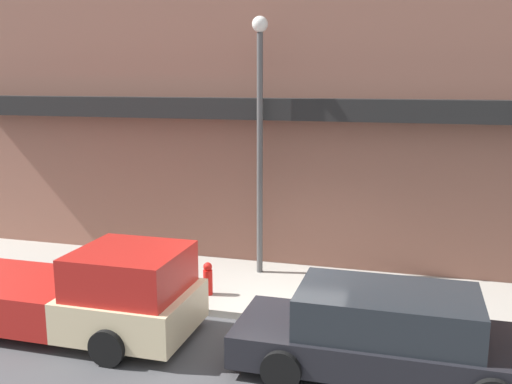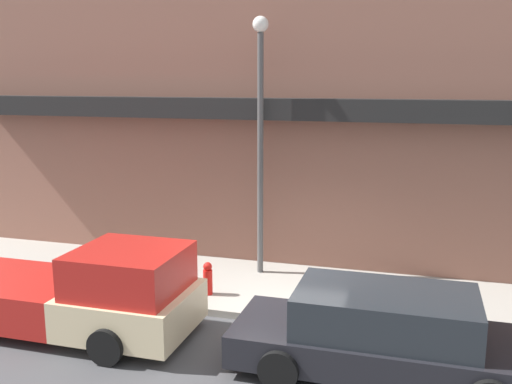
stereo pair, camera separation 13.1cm
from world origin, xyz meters
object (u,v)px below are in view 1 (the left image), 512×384
(pickup_truck, at_px, (71,294))
(parked_car, at_px, (387,334))
(street_lamp, at_px, (260,119))
(fire_hydrant, at_px, (208,279))

(pickup_truck, height_order, parked_car, pickup_truck)
(parked_car, distance_m, street_lamp, 5.89)
(parked_car, height_order, street_lamp, street_lamp)
(parked_car, bearing_deg, fire_hydrant, 152.87)
(fire_hydrant, bearing_deg, parked_car, -28.87)
(fire_hydrant, bearing_deg, street_lamp, 68.26)
(pickup_truck, distance_m, parked_car, 5.80)
(pickup_truck, relative_size, parked_car, 1.14)
(parked_car, bearing_deg, pickup_truck, -178.26)
(pickup_truck, height_order, fire_hydrant, pickup_truck)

